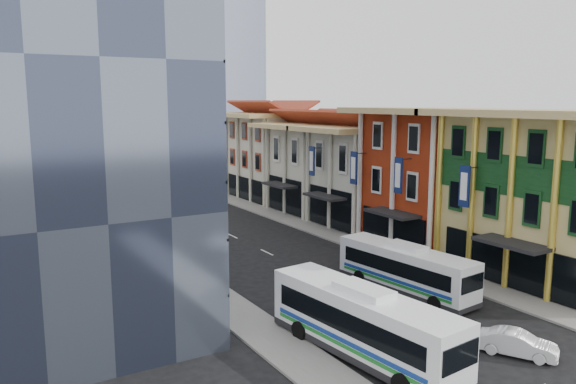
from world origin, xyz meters
TOP-DOWN VIEW (x-y plane):
  - ground at (0.00, 0.00)m, footprint 200.00×200.00m
  - sidewalk_right at (8.50, 22.00)m, footprint 3.00×90.00m
  - sidewalk_left at (-8.50, 22.00)m, footprint 3.00×90.00m
  - shophouse_tan at (14.00, 5.00)m, footprint 8.00×14.00m
  - shophouse_red at (14.00, 17.00)m, footprint 8.00×10.00m
  - shophouse_cream_near at (14.00, 26.50)m, footprint 8.00×9.00m
  - shophouse_cream_mid at (14.00, 35.50)m, footprint 8.00×9.00m
  - shophouse_cream_far at (14.00, 46.00)m, footprint 8.00×12.00m
  - office_tower at (-17.00, 19.00)m, footprint 12.00×26.00m
  - office_block_far at (-16.00, 42.00)m, footprint 10.00×18.00m
  - bus_left_near at (-5.50, 1.74)m, footprint 4.00×12.17m
  - bus_left_far at (-5.50, 35.70)m, footprint 5.64×10.76m
  - bus_right at (3.26, 8.11)m, footprint 3.67×10.96m
  - sedan_right at (1.50, -2.28)m, footprint 3.15×4.08m

SIDE VIEW (x-z plane):
  - ground at x=0.00m, z-range 0.00..0.00m
  - sidewalk_right at x=8.50m, z-range 0.00..0.15m
  - sidewalk_left at x=-8.50m, z-range 0.00..0.15m
  - sedan_right at x=1.50m, z-range 0.00..1.29m
  - bus_left_far at x=-5.50m, z-range 0.00..3.37m
  - bus_right at x=3.26m, z-range 0.00..3.45m
  - bus_left_near at x=-5.50m, z-range 0.00..3.83m
  - shophouse_cream_near at x=14.00m, z-range 0.00..10.00m
  - shophouse_cream_mid at x=14.00m, z-range 0.00..10.00m
  - shophouse_cream_far at x=14.00m, z-range 0.00..11.00m
  - shophouse_tan at x=14.00m, z-range 0.00..12.00m
  - shophouse_red at x=14.00m, z-range 0.00..12.00m
  - office_block_far at x=-16.00m, z-range 0.00..14.00m
  - office_tower at x=-17.00m, z-range 0.00..30.00m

